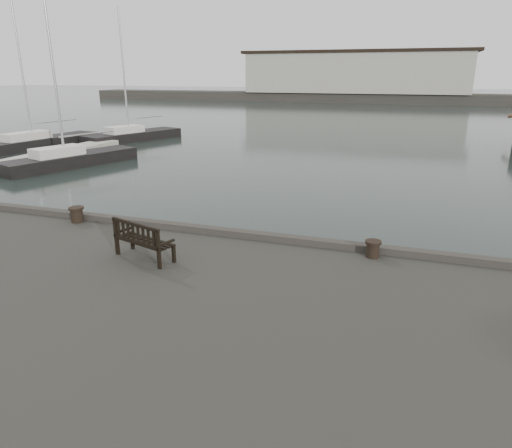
{
  "coord_description": "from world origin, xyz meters",
  "views": [
    {
      "loc": [
        4.59,
        -11.37,
        5.88
      ],
      "look_at": [
        0.95,
        -0.5,
        2.1
      ],
      "focal_mm": 32.0,
      "sensor_mm": 36.0,
      "label": 1
    }
  ],
  "objects": [
    {
      "name": "breakwater",
      "position": [
        -4.56,
        92.0,
        4.3
      ],
      "size": [
        140.0,
        9.5,
        12.2
      ],
      "color": "#383530",
      "rests_on": "ground"
    },
    {
      "name": "yacht_d",
      "position": [
        -19.71,
        25.39,
        0.23
      ],
      "size": [
        5.64,
        9.78,
        11.94
      ],
      "rotation": [
        0.0,
        0.0,
        -0.35
      ],
      "color": "black",
      "rests_on": "ground"
    },
    {
      "name": "ground",
      "position": [
        0.0,
        0.0,
        0.0
      ],
      "size": [
        400.0,
        400.0,
        0.0
      ],
      "primitive_type": "plane",
      "color": "black",
      "rests_on": "ground"
    },
    {
      "name": "yacht_c",
      "position": [
        -16.68,
        13.35,
        0.25
      ],
      "size": [
        4.97,
        9.35,
        12.36
      ],
      "rotation": [
        0.0,
        0.0,
        -0.32
      ],
      "color": "black",
      "rests_on": "ground"
    },
    {
      "name": "bench",
      "position": [
        -1.31,
        -2.39,
        1.86
      ],
      "size": [
        1.73,
        1.03,
        0.94
      ],
      "rotation": [
        0.0,
        0.0,
        -0.31
      ],
      "color": "black",
      "rests_on": "quay"
    },
    {
      "name": "bollard_left",
      "position": [
        -4.83,
        -0.5,
        1.8
      ],
      "size": [
        0.59,
        0.59,
        0.47
      ],
      "primitive_type": "cylinder",
      "rotation": [
        0.0,
        0.0,
        0.4
      ],
      "color": "black",
      "rests_on": "quay"
    },
    {
      "name": "yacht_b",
      "position": [
        -24.79,
        19.13,
        0.25
      ],
      "size": [
        4.2,
        11.18,
        14.33
      ],
      "rotation": [
        0.0,
        0.0,
        -0.17
      ],
      "color": "black",
      "rests_on": "ground"
    },
    {
      "name": "bollard_right",
      "position": [
        3.99,
        -0.5,
        1.77
      ],
      "size": [
        0.5,
        0.5,
        0.42
      ],
      "primitive_type": "cylinder",
      "rotation": [
        0.0,
        0.0,
        0.27
      ],
      "color": "black",
      "rests_on": "quay"
    }
  ]
}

